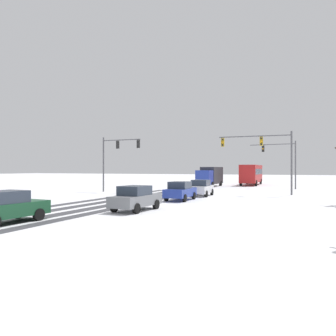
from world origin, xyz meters
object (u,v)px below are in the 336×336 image
(bus_oncoming, at_px, (251,173))
(car_grey_third, at_px, (136,198))
(traffic_signal_near_left, at_px, (116,153))
(car_blue_second, at_px, (180,191))
(traffic_signal_far_right, at_px, (282,156))
(traffic_signal_near_right, at_px, (265,150))
(box_truck_delivery, at_px, (210,176))
(car_dark_green_fourth, at_px, (6,207))
(car_white_lead, at_px, (201,188))

(bus_oncoming, bearing_deg, car_grey_third, -92.35)
(traffic_signal_near_left, height_order, car_blue_second, traffic_signal_near_left)
(car_grey_third, bearing_deg, traffic_signal_far_right, 75.70)
(traffic_signal_near_right, distance_m, traffic_signal_far_right, 12.31)
(traffic_signal_near_right, bearing_deg, box_truck_delivery, 124.71)
(traffic_signal_near_right, height_order, car_dark_green_fourth, traffic_signal_near_right)
(car_grey_third, bearing_deg, bus_oncoming, 87.65)
(traffic_signal_far_right, relative_size, car_white_lead, 1.55)
(bus_oncoming, bearing_deg, car_dark_green_fourth, -96.56)
(car_dark_green_fourth, bearing_deg, traffic_signal_near_left, 108.41)
(box_truck_delivery, bearing_deg, traffic_signal_near_right, -55.29)
(car_blue_second, height_order, car_dark_green_fourth, same)
(car_blue_second, height_order, car_grey_third, same)
(box_truck_delivery, bearing_deg, traffic_signal_near_left, -113.40)
(car_white_lead, distance_m, box_truck_delivery, 17.75)
(car_blue_second, relative_size, bus_oncoming, 0.37)
(traffic_signal_far_right, bearing_deg, bus_oncoming, 120.42)
(traffic_signal_near_left, xyz_separation_m, traffic_signal_near_right, (16.71, 1.82, 0.10))
(traffic_signal_near_left, xyz_separation_m, car_grey_third, (10.45, -13.91, -3.79))
(traffic_signal_near_left, relative_size, car_white_lead, 1.55)
(car_grey_third, relative_size, box_truck_delivery, 0.56)
(car_white_lead, bearing_deg, box_truck_delivery, 103.05)
(car_dark_green_fourth, height_order, bus_oncoming, bus_oncoming)
(traffic_signal_near_right, distance_m, car_grey_third, 17.36)
(car_dark_green_fourth, relative_size, bus_oncoming, 0.38)
(bus_oncoming, bearing_deg, car_blue_second, -92.63)
(car_blue_second, relative_size, box_truck_delivery, 0.56)
(car_blue_second, xyz_separation_m, bus_oncoming, (1.38, 29.95, 1.18))
(bus_oncoming, bearing_deg, car_white_lead, -92.48)
(car_blue_second, relative_size, car_grey_third, 1.00)
(car_grey_third, bearing_deg, traffic_signal_near_right, 68.32)
(traffic_signal_near_right, bearing_deg, car_grey_third, -111.68)
(car_blue_second, distance_m, car_grey_third, 7.58)
(car_blue_second, bearing_deg, car_white_lead, 86.62)
(traffic_signal_far_right, bearing_deg, car_grey_third, -104.30)
(traffic_signal_near_right, height_order, bus_oncoming, traffic_signal_near_right)
(traffic_signal_near_left, height_order, car_grey_third, traffic_signal_near_left)
(traffic_signal_near_left, distance_m, traffic_signal_far_right, 22.54)
(traffic_signal_near_left, bearing_deg, car_dark_green_fourth, -71.59)
(traffic_signal_near_left, relative_size, bus_oncoming, 0.59)
(car_white_lead, distance_m, car_blue_second, 5.02)
(car_blue_second, bearing_deg, traffic_signal_near_left, 149.19)
(traffic_signal_near_right, relative_size, car_dark_green_fourth, 1.75)
(car_blue_second, xyz_separation_m, box_truck_delivery, (-3.71, 22.29, 0.82))
(traffic_signal_near_left, height_order, box_truck_delivery, traffic_signal_near_left)
(car_dark_green_fourth, xyz_separation_m, box_truck_delivery, (0.01, 36.67, 0.82))
(car_white_lead, height_order, box_truck_delivery, box_truck_delivery)
(car_grey_third, bearing_deg, car_blue_second, 88.78)
(car_grey_third, bearing_deg, car_dark_green_fourth, -117.61)
(box_truck_delivery, bearing_deg, car_dark_green_fourth, -90.02)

